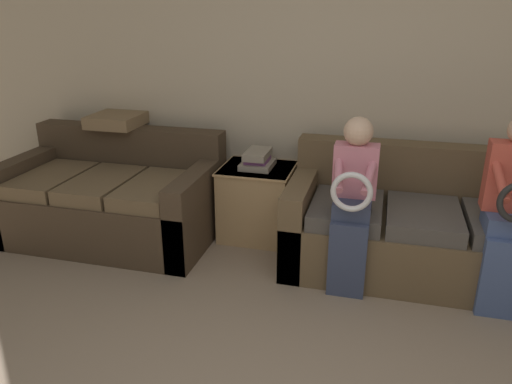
{
  "coord_description": "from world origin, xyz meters",
  "views": [
    {
      "loc": [
        0.24,
        -1.18,
        1.81
      ],
      "look_at": [
        -0.5,
        1.64,
        0.7
      ],
      "focal_mm": 35.0,
      "sensor_mm": 36.0,
      "label": 1
    }
  ],
  "objects": [
    {
      "name": "couch_side",
      "position": [
        -1.85,
        2.18,
        0.31
      ],
      "size": [
        1.67,
        0.97,
        0.83
      ],
      "color": "#473828",
      "rests_on": "ground_plane"
    },
    {
      "name": "throw_pillow",
      "position": [
        -1.96,
        2.53,
        0.88
      ],
      "size": [
        0.41,
        0.41,
        0.1
      ],
      "color": "#846B4C",
      "rests_on": "couch_side"
    },
    {
      "name": "couch_main",
      "position": [
        0.55,
        2.23,
        0.31
      ],
      "size": [
        1.86,
        0.89,
        0.85
      ],
      "color": "brown",
      "rests_on": "ground_plane"
    },
    {
      "name": "side_shelf",
      "position": [
        -0.71,
        2.45,
        0.3
      ],
      "size": [
        0.57,
        0.52,
        0.59
      ],
      "color": "tan",
      "rests_on": "ground_plane"
    },
    {
      "name": "child_right_seated",
      "position": [
        1.01,
        1.86,
        0.65
      ],
      "size": [
        0.32,
        0.37,
        1.2
      ],
      "color": "#475B8E",
      "rests_on": "ground_plane"
    },
    {
      "name": "wall_back",
      "position": [
        0.0,
        2.76,
        1.27
      ],
      "size": [
        7.77,
        0.06,
        2.55
      ],
      "color": "beige",
      "rests_on": "ground_plane"
    },
    {
      "name": "child_left_seated",
      "position": [
        0.08,
        1.86,
        0.64
      ],
      "size": [
        0.29,
        0.38,
        1.15
      ],
      "color": "#384260",
      "rests_on": "ground_plane"
    },
    {
      "name": "book_stack",
      "position": [
        -0.71,
        2.46,
        0.65
      ],
      "size": [
        0.24,
        0.3,
        0.13
      ],
      "color": "gray",
      "rests_on": "side_shelf"
    }
  ]
}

